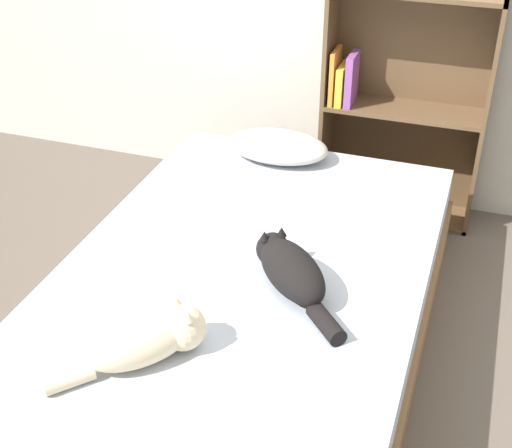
{
  "coord_description": "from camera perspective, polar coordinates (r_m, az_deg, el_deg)",
  "views": [
    {
      "loc": [
        0.71,
        -1.91,
        1.88
      ],
      "look_at": [
        0.0,
        0.16,
        0.51
      ],
      "focal_mm": 50.0,
      "sensor_mm": 36.0,
      "label": 1
    }
  ],
  "objects": [
    {
      "name": "pillow",
      "position": [
        3.24,
        1.74,
        6.23
      ],
      "size": [
        0.46,
        0.29,
        0.12
      ],
      "color": "beige",
      "rests_on": "bed"
    },
    {
      "name": "cat_dark",
      "position": [
        2.4,
        2.77,
        -3.65
      ],
      "size": [
        0.42,
        0.44,
        0.15
      ],
      "rotation": [
        0.0,
        0.0,
        2.32
      ],
      "color": "black",
      "rests_on": "bed"
    },
    {
      "name": "ground_plane",
      "position": [
        2.77,
        -1.08,
        -10.55
      ],
      "size": [
        8.0,
        8.0,
        0.0
      ],
      "primitive_type": "plane",
      "color": "brown"
    },
    {
      "name": "bookshelf",
      "position": [
        3.5,
        11.55,
        9.43
      ],
      "size": [
        0.76,
        0.26,
        1.11
      ],
      "color": "brown",
      "rests_on": "ground_plane"
    },
    {
      "name": "bed",
      "position": [
        2.64,
        -1.12,
        -7.36
      ],
      "size": [
        1.3,
        2.1,
        0.41
      ],
      "color": "brown",
      "rests_on": "ground_plane"
    },
    {
      "name": "cat_light",
      "position": [
        2.15,
        -8.37,
        -9.16
      ],
      "size": [
        0.38,
        0.41,
        0.16
      ],
      "rotation": [
        0.0,
        0.0,
        0.83
      ],
      "color": "beige",
      "rests_on": "bed"
    }
  ]
}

